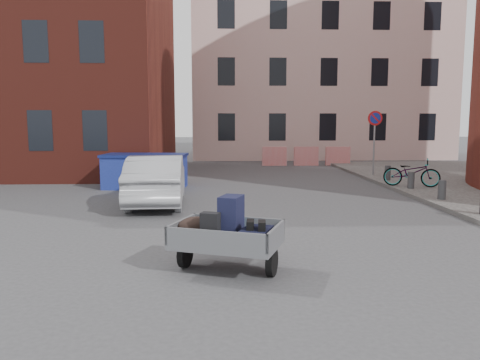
{
  "coord_description": "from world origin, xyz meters",
  "views": [
    {
      "loc": [
        -0.34,
        -9.61,
        2.35
      ],
      "look_at": [
        0.07,
        0.29,
        1.1
      ],
      "focal_mm": 35.0,
      "sensor_mm": 36.0,
      "label": 1
    }
  ],
  "objects_px": {
    "dumpster": "(145,171)",
    "silver_car": "(157,180)",
    "trailer": "(226,234)",
    "bicycle": "(412,172)"
  },
  "relations": [
    {
      "from": "trailer",
      "to": "dumpster",
      "type": "bearing_deg",
      "value": 126.31
    },
    {
      "from": "trailer",
      "to": "silver_car",
      "type": "relative_size",
      "value": 0.47
    },
    {
      "from": "dumpster",
      "to": "silver_car",
      "type": "relative_size",
      "value": 0.7
    },
    {
      "from": "trailer",
      "to": "bicycle",
      "type": "bearing_deg",
      "value": 72.94
    },
    {
      "from": "dumpster",
      "to": "silver_car",
      "type": "height_order",
      "value": "silver_car"
    },
    {
      "from": "dumpster",
      "to": "silver_car",
      "type": "bearing_deg",
      "value": -70.33
    },
    {
      "from": "trailer",
      "to": "dumpster",
      "type": "xyz_separation_m",
      "value": [
        -2.75,
        9.41,
        -0.0
      ]
    },
    {
      "from": "silver_car",
      "to": "bicycle",
      "type": "bearing_deg",
      "value": -167.32
    },
    {
      "from": "trailer",
      "to": "dumpster",
      "type": "distance_m",
      "value": 9.8
    },
    {
      "from": "trailer",
      "to": "bicycle",
      "type": "relative_size",
      "value": 1.07
    }
  ]
}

